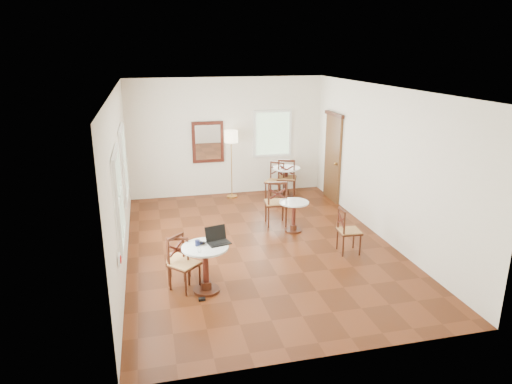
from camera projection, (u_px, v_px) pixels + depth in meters
ground at (260, 245)px, 9.03m from camera, size 7.00×7.00×0.00m
room_shell at (253, 148)px, 8.71m from camera, size 5.02×7.02×3.01m
cafe_table_near at (206, 264)px, 7.20m from camera, size 0.73×0.73×0.77m
cafe_table_mid at (294, 213)px, 9.62m from camera, size 0.61×0.61×0.65m
cafe_table_back at (286, 179)px, 11.90m from camera, size 0.72×0.72×0.76m
chair_near_a at (179, 258)px, 7.50m from camera, size 0.43×0.43×0.84m
chair_near_b at (183, 263)px, 7.30m from camera, size 0.57×0.57×0.88m
chair_mid_a at (276, 203)px, 9.95m from camera, size 0.51×0.51×1.01m
chair_mid_b at (348, 231)px, 8.60m from camera, size 0.43×0.43×0.87m
chair_back_a at (287, 178)px, 11.82m from camera, size 0.61×0.61×1.02m
chair_back_b at (275, 181)px, 11.73m from camera, size 0.60×0.60×0.93m
floor_lamp at (231, 141)px, 11.53m from camera, size 0.34×0.34×1.73m
laptop at (217, 239)px, 7.25m from camera, size 0.40×0.36×0.24m
mouse at (202, 243)px, 7.19m from camera, size 0.12×0.09×0.04m
navy_mug at (198, 243)px, 7.12m from camera, size 0.11×0.08×0.09m
water_glass at (199, 249)px, 6.90m from camera, size 0.05×0.05×0.09m
power_adapter at (202, 299)px, 7.06m from camera, size 0.10×0.06×0.04m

